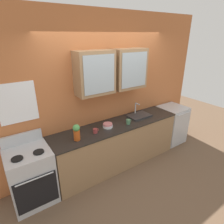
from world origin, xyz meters
TOP-DOWN VIEW (x-y plane):
  - ground_plane at (0.00, 0.00)m, footprint 10.00×10.00m
  - back_wall_unit at (-0.00, 0.32)m, footprint 4.55×0.41m
  - counter at (0.00, 0.00)m, footprint 2.60×0.62m
  - stove_range at (-1.62, -0.00)m, footprint 0.63×0.64m
  - sink_faucet at (0.59, 0.05)m, footprint 0.46×0.31m
  - bowl_stack at (-0.22, 0.00)m, footprint 0.18×0.18m
  - vase at (-0.87, -0.10)m, footprint 0.11×0.11m
  - cup_near_sink at (0.18, -0.10)m, footprint 0.11×0.08m
  - cup_near_bowls at (-0.51, -0.06)m, footprint 0.11×0.08m
  - dishwasher at (1.61, -0.00)m, footprint 0.58×0.61m

SIDE VIEW (x-z plane):
  - ground_plane at x=0.00m, z-range 0.00..0.00m
  - dishwasher at x=1.61m, z-range 0.00..0.89m
  - counter at x=0.00m, z-range 0.00..0.89m
  - stove_range at x=-1.62m, z-range -0.08..0.98m
  - sink_faucet at x=0.59m, z-range 0.78..1.04m
  - bowl_stack at x=-0.22m, z-range 0.89..0.96m
  - cup_near_bowls at x=-0.51m, z-range 0.89..0.97m
  - cup_near_sink at x=0.18m, z-range 0.89..0.98m
  - vase at x=-0.87m, z-range 0.89..1.17m
  - back_wall_unit at x=0.00m, z-range 0.08..2.94m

